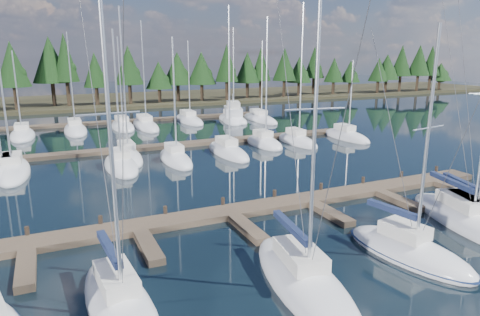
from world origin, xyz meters
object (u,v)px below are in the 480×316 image
motor_yacht_right (233,117)px  front_sailboat_6 (471,218)px  front_sailboat_2 (120,305)px  front_sailboat_3 (303,280)px  main_dock (233,215)px  front_sailboat_4 (409,251)px  front_sailboat_5 (466,220)px

motor_yacht_right → front_sailboat_6: bearing=-93.6°
front_sailboat_2 → front_sailboat_3: front_sailboat_2 is taller
main_dock → front_sailboat_4: bearing=-53.9°
front_sailboat_5 → motor_yacht_right: size_ratio=1.40×
front_sailboat_2 → motor_yacht_right: size_ratio=1.42×
main_dock → front_sailboat_5: (12.96, -6.90, 0.08)m
front_sailboat_2 → front_sailboat_6: 21.84m
front_sailboat_4 → front_sailboat_6: front_sailboat_6 is taller
front_sailboat_4 → front_sailboat_5: front_sailboat_5 is taller
main_dock → front_sailboat_3: (-0.31, -8.90, 0.08)m
front_sailboat_2 → front_sailboat_5: bearing=1.6°
front_sailboat_4 → front_sailboat_5: size_ratio=0.84×
front_sailboat_2 → motor_yacht_right: 51.20m
main_dock → front_sailboat_6: 15.14m
main_dock → front_sailboat_5: front_sailboat_5 is taller
front_sailboat_2 → front_sailboat_6: front_sailboat_2 is taller
main_dock → front_sailboat_4: (6.35, -8.70, 0.08)m
front_sailboat_2 → motor_yacht_right: bearing=61.3°
front_sailboat_5 → main_dock: bearing=152.0°
main_dock → front_sailboat_6: (13.51, -6.84, 0.09)m
front_sailboat_2 → front_sailboat_6: bearing=1.8°
motor_yacht_right → front_sailboat_5: bearing=-94.3°
main_dock → front_sailboat_2: front_sailboat_2 is taller
front_sailboat_4 → front_sailboat_6: 7.40m
front_sailboat_2 → motor_yacht_right: (24.62, 44.89, 0.24)m
main_dock → front_sailboat_2: bearing=-138.0°
front_sailboat_4 → front_sailboat_2: bearing=175.4°
motor_yacht_right → front_sailboat_2: bearing=-118.7°
front_sailboat_3 → front_sailboat_5: front_sailboat_3 is taller
front_sailboat_3 → front_sailboat_6: 13.97m
front_sailboat_3 → front_sailboat_6: size_ratio=1.02×
front_sailboat_3 → motor_yacht_right: 49.17m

